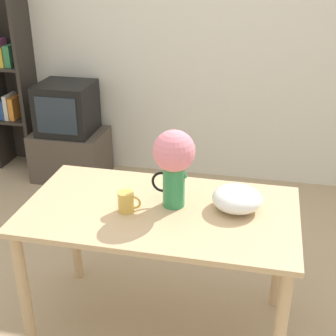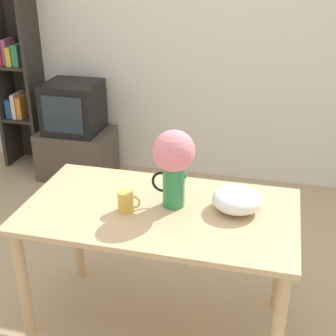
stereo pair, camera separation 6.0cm
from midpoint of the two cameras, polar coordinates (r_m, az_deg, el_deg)
name	(u,v)px [view 2 (the right image)]	position (r m, az deg, el deg)	size (l,w,h in m)	color
ground_plane	(151,317)	(2.94, -1.44, -17.67)	(12.00, 12.00, 0.00)	tan
wall_back	(213,38)	(4.21, 5.96, 15.54)	(8.00, 0.05, 2.60)	silver
table	(160,227)	(2.47, -0.31, -7.20)	(1.41, 0.78, 0.79)	tan
flower_vase	(174,159)	(2.33, 1.47, 1.09)	(0.22, 0.21, 0.41)	#2D844C
coffee_mug	(126,201)	(2.37, -4.39, -4.05)	(0.12, 0.08, 0.11)	gold
white_bowl	(237,200)	(2.40, 9.12, -3.83)	(0.26, 0.26, 0.12)	white
tv_stand	(77,153)	(4.54, -10.61, 1.80)	(0.66, 0.49, 0.46)	#4C4238
tv_set	(73,107)	(4.38, -11.09, 7.28)	(0.48, 0.46, 0.46)	black
bookshelf	(19,80)	(4.77, -17.32, 10.21)	(0.38, 0.32, 1.72)	#2D2823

